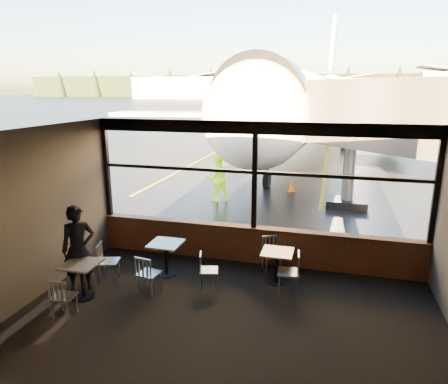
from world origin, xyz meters
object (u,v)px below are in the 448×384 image
at_px(cafe_table_left, 82,280).
at_px(chair_near_e, 288,273).
at_px(ground_crew, 218,178).
at_px(cone_nose, 291,186).
at_px(cafe_table_near, 277,267).
at_px(chair_near_w, 209,271).
at_px(jet_bridge, 388,147).
at_px(chair_near_n, 272,255).
at_px(airliner, 312,64).
at_px(cafe_table_mid, 166,259).
at_px(chair_mid_s, 149,274).
at_px(chair_mid_w, 109,262).
at_px(passenger, 79,248).
at_px(chair_left_s, 64,297).

relative_size(cafe_table_left, chair_near_e, 0.83).
height_order(ground_crew, cone_nose, ground_crew).
relative_size(cafe_table_near, ground_crew, 0.42).
distance_m(chair_near_w, cone_nose, 9.15).
distance_m(jet_bridge, cafe_table_near, 7.32).
bearing_deg(cafe_table_left, chair_near_n, 31.63).
bearing_deg(airliner, ground_crew, -94.61).
xyz_separation_m(chair_near_e, chair_near_n, (-0.49, 0.92, -0.04)).
height_order(airliner, cone_nose, airliner).
height_order(cafe_table_mid, chair_mid_s, chair_mid_s).
bearing_deg(chair_near_w, cafe_table_mid, -123.15).
bearing_deg(chair_near_n, chair_mid_s, 11.28).
bearing_deg(cafe_table_mid, jet_bridge, 51.04).
bearing_deg(cafe_table_left, chair_mid_s, 22.16).
relative_size(cafe_table_near, chair_mid_w, 0.83).
height_order(chair_near_n, chair_mid_w, chair_mid_w).
relative_size(chair_mid_s, cone_nose, 1.86).
bearing_deg(cafe_table_left, passenger, 128.43).
distance_m(chair_left_s, passenger, 1.21).
xyz_separation_m(chair_near_n, chair_mid_w, (-3.47, -1.38, 0.02)).
distance_m(cafe_table_mid, ground_crew, 6.49).
relative_size(cafe_table_left, chair_left_s, 0.94).
bearing_deg(cafe_table_near, jet_bridge, 65.89).
bearing_deg(cafe_table_mid, cafe_table_left, -130.92).
height_order(chair_near_e, ground_crew, ground_crew).
relative_size(chair_near_w, chair_left_s, 0.98).
height_order(cafe_table_left, chair_left_s, chair_left_s).
bearing_deg(cafe_table_near, chair_mid_s, -154.72).
xyz_separation_m(cafe_table_left, chair_near_w, (2.40, 1.07, 0.02)).
relative_size(chair_near_e, chair_mid_s, 1.04).
bearing_deg(passenger, chair_near_e, -26.00).
relative_size(cafe_table_left, ground_crew, 0.43).
xyz_separation_m(jet_bridge, chair_left_s, (-6.59, -8.87, -1.89)).
relative_size(chair_near_n, ground_crew, 0.48).
bearing_deg(airliner, cafe_table_near, -83.89).
bearing_deg(chair_near_w, chair_mid_w, -98.99).
xyz_separation_m(cafe_table_mid, chair_near_e, (2.83, -0.15, 0.07)).
bearing_deg(cafe_table_left, airliner, 82.41).
bearing_deg(chair_mid_w, chair_near_w, 81.04).
bearing_deg(passenger, cafe_table_near, -19.65).
bearing_deg(chair_near_e, chair_left_s, 111.59).
distance_m(cafe_table_left, passenger, 0.68).
distance_m(chair_mid_s, chair_left_s, 1.69).
xyz_separation_m(airliner, chair_left_s, (-3.05, -24.28, -5.52)).
height_order(chair_near_n, cone_nose, chair_near_n).
xyz_separation_m(cafe_table_near, ground_crew, (-3.14, 6.18, 0.52)).
bearing_deg(ground_crew, airliner, -132.20).
bearing_deg(cafe_table_near, ground_crew, 116.90).
distance_m(jet_bridge, chair_left_s, 11.21).
height_order(airliner, cafe_table_near, airliner).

